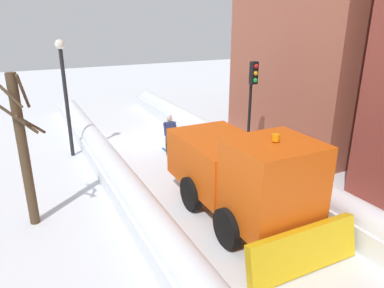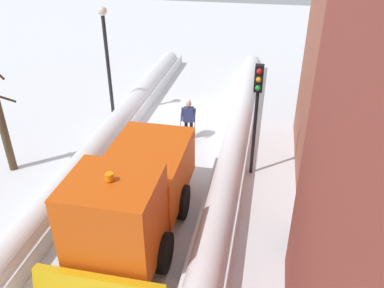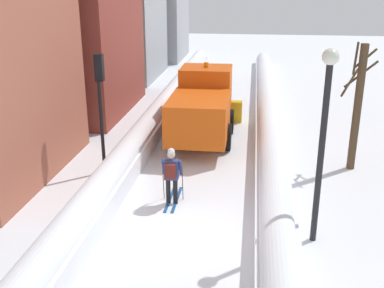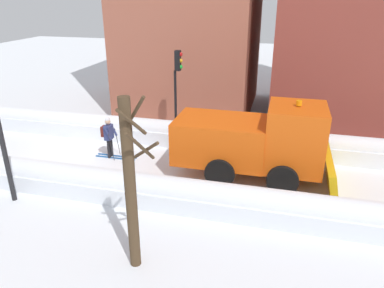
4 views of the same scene
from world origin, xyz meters
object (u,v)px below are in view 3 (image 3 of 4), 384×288
object	(u,v)px
plow_truck	(203,107)
traffic_light_pole	(100,91)
street_lamp	(324,124)
bare_tree_near	(357,106)
skier	(171,173)

from	to	relation	value
plow_truck	traffic_light_pole	world-z (taller)	traffic_light_pole
traffic_light_pole	street_lamp	bearing A→B (deg)	-29.04
bare_tree_near	plow_truck	bearing A→B (deg)	156.62
plow_truck	skier	world-z (taller)	plow_truck
traffic_light_pole	street_lamp	distance (m)	7.85
skier	street_lamp	distance (m)	4.88
traffic_light_pole	skier	bearing A→B (deg)	-38.25
plow_truck	bare_tree_near	bearing A→B (deg)	-23.38
plow_truck	skier	xyz separation A→B (m)	(-0.27, -6.14, -0.48)
skier	plow_truck	bearing A→B (deg)	87.53
plow_truck	traffic_light_pole	xyz separation A→B (m)	(-3.07, -3.93, 1.47)
plow_truck	skier	distance (m)	6.17
skier	traffic_light_pole	distance (m)	4.06
traffic_light_pole	plow_truck	bearing A→B (deg)	52.04
traffic_light_pole	bare_tree_near	world-z (taller)	bare_tree_near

